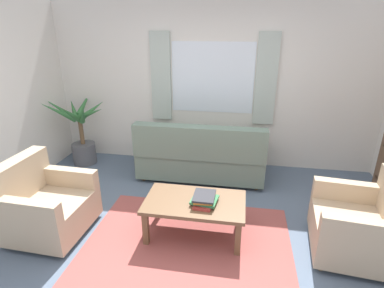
{
  "coord_description": "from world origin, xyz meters",
  "views": [
    {
      "loc": [
        0.5,
        -2.63,
        2.24
      ],
      "look_at": [
        -0.07,
        0.7,
        0.9
      ],
      "focal_mm": 28.35,
      "sensor_mm": 36.0,
      "label": 1
    }
  ],
  "objects": [
    {
      "name": "ground_plane",
      "position": [
        0.0,
        0.0,
        0.0
      ],
      "size": [
        6.24,
        6.24,
        0.0
      ],
      "primitive_type": "plane",
      "color": "slate"
    },
    {
      "name": "wall_back",
      "position": [
        0.0,
        2.26,
        1.3
      ],
      "size": [
        5.32,
        0.12,
        2.6
      ],
      "primitive_type": "cube",
      "color": "silver",
      "rests_on": "ground_plane"
    },
    {
      "name": "window_with_curtains",
      "position": [
        0.0,
        2.18,
        1.45
      ],
      "size": [
        1.98,
        0.07,
        1.4
      ],
      "color": "white"
    },
    {
      "name": "area_rug",
      "position": [
        0.0,
        0.0,
        0.01
      ],
      "size": [
        2.22,
        1.67,
        0.01
      ],
      "primitive_type": "cube",
      "color": "#9E4C47",
      "rests_on": "ground_plane"
    },
    {
      "name": "couch",
      "position": [
        -0.08,
        1.57,
        0.37
      ],
      "size": [
        1.9,
        0.82,
        0.92
      ],
      "rotation": [
        0.0,
        0.0,
        3.14
      ],
      "color": "slate",
      "rests_on": "ground_plane"
    },
    {
      "name": "armchair_left",
      "position": [
        -1.63,
        -0.04,
        0.35
      ],
      "size": [
        0.85,
        0.87,
        0.88
      ],
      "rotation": [
        0.0,
        0.0,
        1.53
      ],
      "color": "tan",
      "rests_on": "ground_plane"
    },
    {
      "name": "armchair_right",
      "position": [
        1.77,
        0.17,
        0.35
      ],
      "size": [
        0.9,
        0.92,
        0.88
      ],
      "rotation": [
        0.0,
        0.0,
        -1.67
      ],
      "color": "tan",
      "rests_on": "ground_plane"
    },
    {
      "name": "coffee_table",
      "position": [
        0.05,
        0.2,
        0.38
      ],
      "size": [
        1.1,
        0.64,
        0.44
      ],
      "color": "brown",
      "rests_on": "ground_plane"
    },
    {
      "name": "book_stack_on_table",
      "position": [
        0.15,
        0.17,
        0.49
      ],
      "size": [
        0.3,
        0.34,
        0.1
      ],
      "color": "#B23833",
      "rests_on": "coffee_table"
    },
    {
      "name": "potted_plant",
      "position": [
        -2.15,
        1.77,
        0.52
      ],
      "size": [
        1.0,
        1.25,
        1.19
      ],
      "color": "#56565B",
      "rests_on": "ground_plane"
    }
  ]
}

